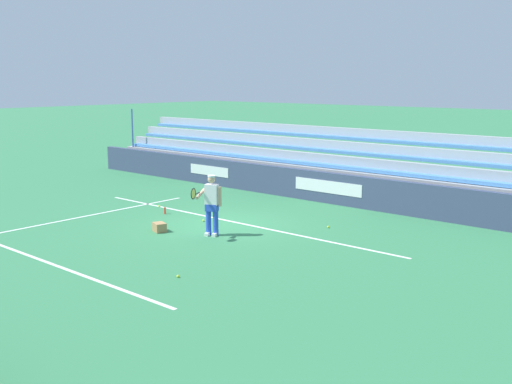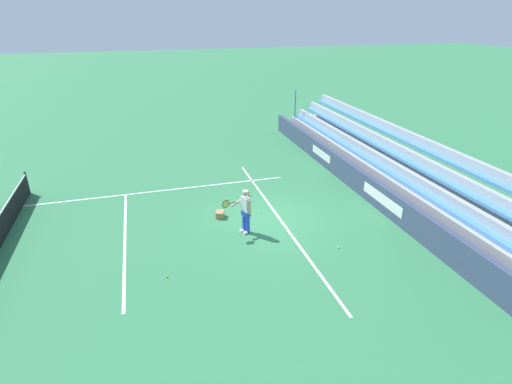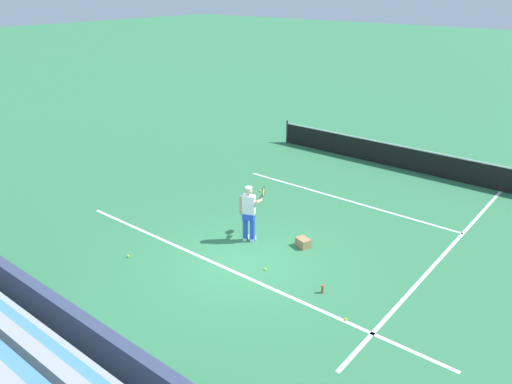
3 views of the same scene
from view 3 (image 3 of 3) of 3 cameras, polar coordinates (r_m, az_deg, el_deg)
name	(u,v)px [view 3 (image 3 of 3)]	position (r m, az deg, el deg)	size (l,w,h in m)	color
ground_plane	(243,263)	(13.74, -1.47, -8.10)	(160.00, 160.00, 0.00)	#337A4C
court_baseline_white	(231,270)	(13.42, -2.86, -8.94)	(12.00, 0.10, 0.01)	white
court_sideline_white	(445,253)	(15.18, 20.83, -6.51)	(0.10, 12.00, 0.01)	white
court_service_line_white	(344,199)	(17.81, 10.02, -0.84)	(8.22, 0.10, 0.01)	white
back_wall_sponsor_board	(85,338)	(10.85, -18.92, -15.55)	(24.78, 0.25, 1.10)	#384260
tennis_player	(249,213)	(14.45, -0.78, -2.42)	(0.57, 1.08, 1.71)	blue
ball_box_cardboard	(303,243)	(14.52, 5.41, -5.77)	(0.40, 0.30, 0.26)	#A87F51
tennis_ball_toward_net	(128,256)	(14.43, -14.41, -7.10)	(0.07, 0.07, 0.07)	#CCE533
tennis_ball_far_left	(260,191)	(18.18, 0.49, 0.13)	(0.07, 0.07, 0.07)	#CCE533
tennis_ball_midcourt	(265,269)	(13.40, 1.04, -8.80)	(0.07, 0.07, 0.07)	#CCE533
tennis_ball_by_box	(346,319)	(11.82, 10.24, -14.11)	(0.07, 0.07, 0.07)	#CCE533
water_bottle	(322,289)	(12.59, 7.61, -10.93)	(0.07, 0.07, 0.22)	#EA4C33
tennis_net	(397,156)	(21.24, 15.77, 4.00)	(11.09, 0.09, 1.07)	#33383D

